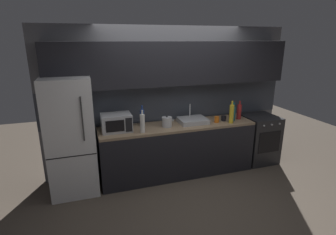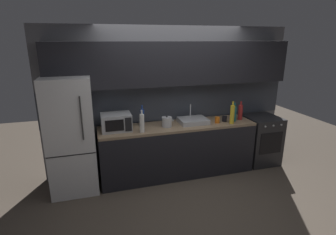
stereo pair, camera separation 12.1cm
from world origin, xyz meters
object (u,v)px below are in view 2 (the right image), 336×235
Objects in this scene: mug_orange at (217,120)px; wine_bottle_yellow at (232,114)px; refrigerator at (71,136)px; wine_bottle_red at (240,112)px; wine_bottle_blue at (142,117)px; oven_range at (261,140)px; microwave at (116,122)px; wine_bottle_teal at (234,114)px; kettle at (167,122)px; wine_bottle_white at (142,123)px; mug_dark at (224,119)px.

wine_bottle_yellow is at bearing -24.32° from mug_orange.
refrigerator reaches higher than mug_orange.
wine_bottle_blue is at bearing 175.03° from wine_bottle_red.
wine_bottle_red is (-0.50, -0.02, 0.59)m from oven_range.
wine_bottle_teal is at bearing -2.50° from microwave.
wine_bottle_blue is (-0.38, 0.17, 0.06)m from kettle.
wine_bottle_teal is 0.84× the size of wine_bottle_yellow.
kettle is at bearing -179.38° from wine_bottle_red.
wine_bottle_blue reaches higher than wine_bottle_teal.
kettle is 1.93× the size of mug_orange.
wine_bottle_red is (2.86, -0.02, 0.15)m from refrigerator.
refrigerator is at bearing 170.29° from wine_bottle_white.
wine_bottle_red reaches higher than microwave.
microwave reaches higher than mug_orange.
refrigerator is 5.10× the size of wine_bottle_blue.
refrigerator is at bearing -178.45° from microwave.
refrigerator is 1.98× the size of oven_range.
refrigerator is 2.38m from mug_orange.
wine_bottle_blue is (-1.59, 0.21, 0.01)m from wine_bottle_teal.
wine_bottle_yellow reaches higher than wine_bottle_teal.
wine_bottle_red is (1.81, 0.16, -0.01)m from wine_bottle_white.
oven_range is 2.58× the size of wine_bottle_blue.
oven_range is 2.71× the size of wine_bottle_red.
wine_bottle_blue reaches higher than oven_range.
microwave is 1.93m from wine_bottle_yellow.
mug_dark is (0.16, 0.04, -0.01)m from mug_orange.
wine_bottle_white is at bearing -174.84° from wine_bottle_red.
oven_range is at bearing 0.92° from kettle.
mug_dark is at bearing 169.26° from wine_bottle_teal.
kettle is at bearing 172.27° from wine_bottle_yellow.
refrigerator is 0.70m from microwave.
mug_orange is at bearing -9.74° from wine_bottle_blue.
wine_bottle_white is at bearing -175.78° from mug_orange.
wine_bottle_red is (1.37, 0.01, 0.06)m from kettle.
refrigerator reaches higher than microwave.
wine_bottle_red reaches higher than kettle.
mug_dark is at bearing -177.41° from oven_range.
mug_dark is (2.54, -0.04, 0.06)m from refrigerator.
wine_bottle_white is at bearing -101.99° from wine_bottle_blue.
wine_bottle_red is at bearing 19.40° from wine_bottle_teal.
oven_range is 1.94m from kettle.
wine_bottle_red is (0.15, 0.05, 0.00)m from wine_bottle_teal.
mug_dark is (1.49, 0.14, -0.10)m from wine_bottle_white.
wine_bottle_red reaches higher than mug_dark.
wine_bottle_blue is 3.38× the size of mug_orange.
refrigerator is 2.54m from mug_dark.
refrigerator reaches higher than oven_range.
wine_bottle_teal is 0.93× the size of wine_bottle_blue.
microwave is 2.03m from wine_bottle_teal.
oven_range is (3.35, -0.00, -0.44)m from refrigerator.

